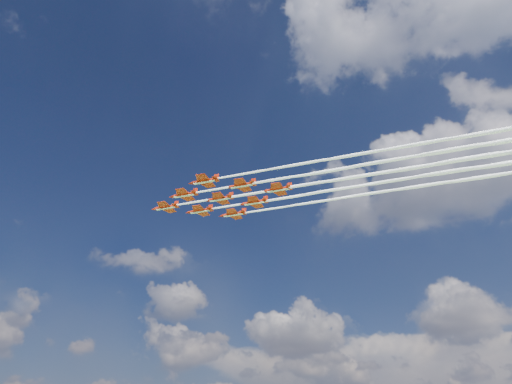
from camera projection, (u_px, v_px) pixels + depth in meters
jet_lead at (385, 172)px, 149.24m from camera, size 148.02×46.60×2.55m
jet_row2_port at (419, 156)px, 141.24m from camera, size 148.02×46.60×2.55m
jet_row2_starb at (421, 177)px, 151.60m from camera, size 148.02×46.60×2.55m
jet_row3_port at (456, 137)px, 133.24m from camera, size 148.02×46.60×2.55m
jet_row3_centre at (456, 161)px, 143.60m from camera, size 148.02×46.60×2.55m
jet_row3_starb at (455, 181)px, 153.96m from camera, size 148.02×46.60×2.55m
jet_row4_port at (495, 143)px, 135.60m from camera, size 148.02×46.60×2.55m
jet_row4_starb at (492, 166)px, 145.96m from camera, size 148.02×46.60×2.55m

